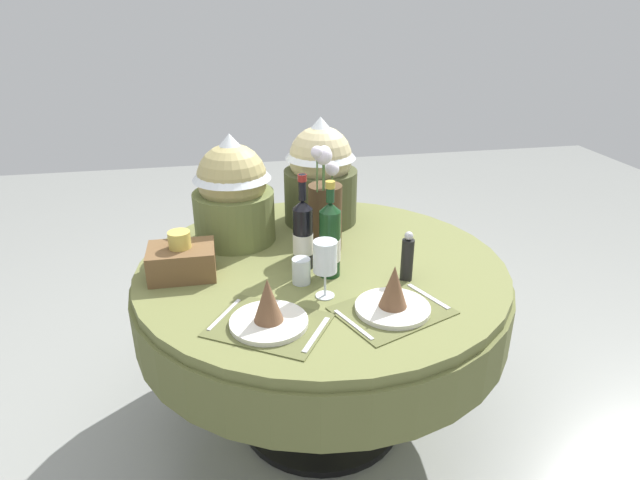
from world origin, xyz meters
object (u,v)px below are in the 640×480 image
Objects in this scene: place_setting_right at (393,298)px; wine_bottle_left at (303,234)px; tumbler_near_right at (301,271)px; flower_vase at (325,211)px; wine_bottle_centre at (330,240)px; gift_tub_back_left at (233,186)px; place_setting_left at (269,312)px; pepper_mill at (407,258)px; woven_basket_side_left at (182,260)px; dining_table at (322,296)px; wine_glass_left at (325,258)px; gift_tub_back_centre at (321,168)px.

wine_bottle_left reaches higher than place_setting_right.
flower_vase is at bearing 61.62° from tumbler_near_right.
wine_bottle_centre is 0.80× the size of gift_tub_back_left.
place_setting_left is 1.21× the size of wine_bottle_centre.
flower_vase is (-0.12, 0.49, 0.12)m from place_setting_right.
gift_tub_back_left is (-0.34, 0.17, 0.06)m from flower_vase.
place_setting_right is 1.16× the size of wine_bottle_left.
woven_basket_side_left is at bearing 166.95° from pepper_mill.
gift_tub_back_left is (-0.23, 0.30, 0.10)m from wine_bottle_left.
gift_tub_back_left reaches higher than pepper_mill.
place_setting_left is 1.03× the size of place_setting_right.
wine_glass_left is (-0.04, -0.24, 0.28)m from dining_table.
gift_tub_back_left is (-0.32, 0.38, 0.09)m from wine_bottle_centre.
place_setting_left is 0.41m from wine_bottle_left.
wine_glass_left reaches higher than tumbler_near_right.
wine_glass_left is (-0.05, -0.15, 0.00)m from wine_bottle_centre.
wine_bottle_left is 3.90× the size of tumbler_near_right.
place_setting_left is 0.39m from wine_bottle_centre.
place_setting_right is at bearing -57.44° from wine_bottle_left.
gift_tub_back_centre reaches higher than flower_vase.
wine_bottle_left is at bearing 77.47° from tumbler_near_right.
gift_tub_back_centre is at bearing 72.41° from tumbler_near_right.
gift_tub_back_left reaches higher than woven_basket_side_left.
gift_tub_back_centre is 0.74m from woven_basket_side_left.
dining_table is 3.18× the size of gift_tub_back_left.
wine_glass_left is 0.86× the size of woven_basket_side_left.
wine_bottle_centre is 0.15m from tumbler_near_right.
wine_glass_left is at bearing 34.99° from place_setting_left.
pepper_mill is at bearing -72.38° from gift_tub_back_centre.
pepper_mill is at bearing -51.72° from flower_vase.
gift_tub_back_centre reaches higher than place_setting_left.
place_setting_left is at bearing -121.80° from dining_table.
wine_glass_left is at bearing -107.62° from wine_bottle_centre.
dining_table is 0.29m from wine_bottle_left.
wine_bottle_centre reaches higher than wine_glass_left.
place_setting_right is at bearing -120.04° from pepper_mill.
wine_bottle_centre reaches higher than tumbler_near_right.
place_setting_right is at bearing -29.42° from woven_basket_side_left.
place_setting_left is 0.47m from woven_basket_side_left.
gift_tub_back_centre is at bearing 107.62° from pepper_mill.
woven_basket_side_left is at bearing -144.15° from gift_tub_back_centre.
wine_glass_left is at bearing 145.19° from place_setting_right.
tumbler_near_right reaches higher than dining_table.
gift_tub_back_centre reaches higher than tumbler_near_right.
tumbler_near_right is 0.21× the size of gift_tub_back_left.
flower_vase is 2.17× the size of wine_glass_left.
tumbler_near_right is (-0.10, -0.14, 0.19)m from dining_table.
pepper_mill is at bearing -39.03° from gift_tub_back_left.
pepper_mill is (0.30, 0.06, -0.06)m from wine_glass_left.
wine_glass_left is 0.32m from pepper_mill.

